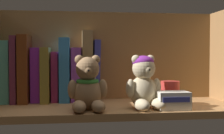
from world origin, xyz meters
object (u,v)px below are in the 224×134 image
book_5 (55,77)px  pillar_candle (170,93)px  book_2 (26,69)px  book_4 (46,75)px  book_0 (8,72)px  book_9 (96,70)px  book_3 (37,75)px  book_7 (76,74)px  book_1 (17,69)px  teddy_bear_smaller (144,83)px  small_product_box (173,100)px  book_6 (65,70)px  book_8 (87,66)px  teddy_bear_larger (88,87)px

book_5 → pillar_candle: bearing=-17.9°
book_2 → book_4: size_ratio=1.22×
book_0 → book_2: (5.54, 0.00, 0.89)cm
book_2 → book_9: 22.77cm
book_3 → book_7: size_ratio=1.00×
book_7 → book_2: bearing=180.0°
book_0 → book_2: bearing=0.0°
book_1 → teddy_bear_smaller: size_ratio=1.39×
book_4 → small_product_box: bearing=-27.9°
book_1 → book_3: bearing=0.0°
book_4 → small_product_box: 41.38cm
book_6 → book_7: size_ratio=1.18×
teddy_bear_smaller → book_9: bearing=126.7°
book_8 → book_9: size_ratio=1.15×
book_5 → pillar_candle: 37.23cm
book_1 → book_8: 22.60cm
book_3 → book_6: size_ratio=0.85×
book_4 → pillar_candle: size_ratio=2.44×
book_1 → book_5: (12.14, 0.00, -2.42)cm
book_0 → book_4: (12.03, 0.00, -1.03)cm
book_4 → book_8: book_8 is taller
book_5 → small_product_box: book_5 is taller
book_1 → book_9: book_1 is taller
book_9 → book_5: bearing=180.0°
book_8 → teddy_bear_smaller: size_ratio=1.52×
book_2 → book_9: (22.76, 0.00, -0.65)cm
book_6 → book_2: bearing=180.0°
book_8 → book_9: (3.02, 0.00, -1.48)cm
book_6 → teddy_bear_larger: (6.84, -17.64, -3.85)cm
book_1 → book_0: bearing=180.0°
book_0 → book_9: 28.30cm
book_1 → teddy_bear_smaller: 41.58cm
book_5 → book_7: size_ratio=0.92×
book_6 → book_8: bearing=0.0°
book_2 → book_8: size_ratio=0.93×
book_7 → pillar_candle: 31.01cm
book_6 → small_product_box: bearing=-32.3°
book_0 → book_5: (14.85, 0.00, -1.68)cm
book_7 → book_9: size_ratio=0.87×
book_0 → book_3: size_ratio=1.12×
book_8 → pillar_candle: size_ratio=3.22×
book_1 → book_7: book_1 is taller
book_3 → pillar_candle: book_3 is taller
book_0 → book_3: book_0 is taller
book_8 → teddy_bear_larger: (-0.48, -17.64, -5.06)cm
teddy_bear_smaller → book_0: bearing=157.8°
teddy_bear_smaller → small_product_box: (7.51, -2.50, -4.67)cm
book_3 → book_8: (16.41, 0.00, 2.78)cm
book_6 → book_0: bearing=180.0°
book_5 → book_7: bearing=0.0°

